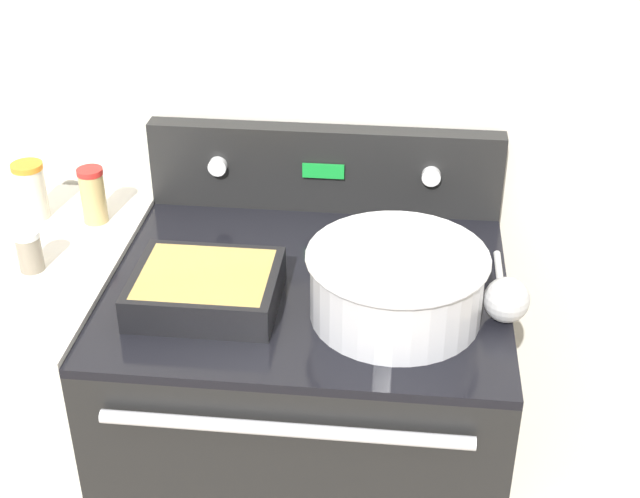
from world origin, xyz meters
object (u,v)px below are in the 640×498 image
Objects in this scene: mixing_bowl at (397,281)px; ladle at (506,299)px; spice_jar_red_cap at (93,195)px; casserole_dish at (206,287)px; spice_jar_white_cap at (29,250)px; spice_jar_orange_cap at (31,190)px.

mixing_bowl is 0.20m from ladle.
spice_jar_red_cap is at bearing 163.44° from ladle.
casserole_dish is at bearing -41.85° from spice_jar_red_cap.
spice_jar_orange_cap is at bearing 110.13° from spice_jar_white_cap.
casserole_dish is at bearing -178.29° from ladle.
spice_jar_red_cap is (-0.85, 0.25, 0.03)m from ladle.
mixing_bowl is at bearing -19.06° from spice_jar_orange_cap.
ladle is 2.10× the size of spice_jar_orange_cap.
mixing_bowl is 2.62× the size of spice_jar_orange_cap.
casserole_dish is at bearing -10.04° from spice_jar_white_cap.
ladle reaches higher than casserole_dish.
mixing_bowl is 0.83m from spice_jar_orange_cap.
spice_jar_white_cap is (-0.71, 0.06, -0.02)m from mixing_bowl.
spice_jar_red_cap is 0.14m from spice_jar_orange_cap.
spice_jar_red_cap reaches higher than ladle.
spice_jar_white_cap is at bearing -69.87° from spice_jar_orange_cap.
casserole_dish is (-0.35, -0.00, -0.04)m from mixing_bowl.
spice_jar_orange_cap is at bearing 165.42° from ladle.
spice_jar_red_cap reaches higher than spice_jar_white_cap.
spice_jar_red_cap is at bearing 138.15° from casserole_dish.
spice_jar_orange_cap reaches higher than spice_jar_red_cap.
spice_jar_red_cap is at bearing 73.40° from spice_jar_white_cap.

